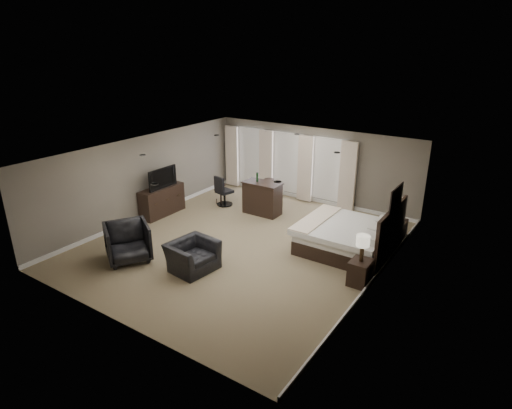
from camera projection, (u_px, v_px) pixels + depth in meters
The scene contains 16 objects.
room at pixel (242, 200), 11.43m from camera, with size 7.60×8.60×2.64m.
window_bay at pixel (286, 164), 15.18m from camera, with size 5.25×0.20×2.30m.
bed at pixel (349, 225), 11.28m from camera, with size 2.32×2.22×1.48m, color silver.
nightstand_near at pixel (360, 272), 9.85m from camera, with size 0.45×0.55×0.60m, color black.
nightstand_far at pixel (397, 230), 12.10m from camera, with size 0.43×0.53×0.58m, color black.
lamp_near at pixel (362, 248), 9.63m from camera, with size 0.31×0.31×0.63m, color beige.
lamp_far at pixel (400, 210), 11.89m from camera, with size 0.32×0.32×0.65m, color beige.
wall_art at pixel (396, 197), 10.34m from camera, with size 0.04×0.96×0.56m, color slate.
dresser at pixel (162, 201), 13.82m from camera, with size 0.51×1.59×0.92m, color black.
tv at pixel (161, 185), 13.63m from camera, with size 1.14×0.66×0.15m, color black.
armchair_near at pixel (192, 251), 10.43m from camera, with size 1.12×0.73×0.98m, color black.
armchair_far at pixel (128, 240), 10.87m from camera, with size 1.05×0.99×1.08m, color black.
bar_counter at pixel (262, 198), 13.84m from camera, with size 1.23×0.64×1.08m, color black.
bar_stool_left at pixel (221, 194), 14.77m from camera, with size 0.34×0.34×0.72m, color black.
bar_stool_right at pixel (269, 190), 15.04m from camera, with size 0.37×0.37×0.79m, color black.
desk_chair at pixel (224, 191), 14.57m from camera, with size 0.54×0.54×1.05m, color black.
Camera 1 is at (6.28, -8.70, 5.26)m, focal length 30.00 mm.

